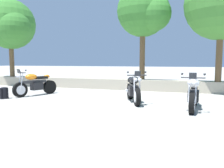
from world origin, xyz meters
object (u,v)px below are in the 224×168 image
(rider_backpack, at_px, (4,93))
(leafy_tree_mid_left, at_px, (145,12))
(rider_helmet, at_px, (0,93))
(leafy_tree_far_left, at_px, (11,25))
(motorcycle_black_centre, at_px, (133,89))
(motorcycle_white_far_right, at_px, (193,94))
(motorcycle_orange_near_left, at_px, (35,84))

(rider_backpack, bearing_deg, leafy_tree_mid_left, 42.92)
(rider_backpack, height_order, rider_helmet, rider_backpack)
(rider_backpack, distance_m, leafy_tree_far_left, 6.31)
(motorcycle_black_centre, height_order, rider_helmet, motorcycle_black_centre)
(motorcycle_white_far_right, distance_m, leafy_tree_mid_left, 6.00)
(rider_backpack, xyz_separation_m, leafy_tree_mid_left, (4.87, 4.53, 3.78))
(rider_helmet, distance_m, leafy_tree_far_left, 5.82)
(motorcycle_black_centre, height_order, motorcycle_white_far_right, same)
(motorcycle_white_far_right, xyz_separation_m, rider_helmet, (-7.74, 0.14, -0.35))
(leafy_tree_mid_left, bearing_deg, motorcycle_orange_near_left, -141.16)
(rider_helmet, relative_size, leafy_tree_far_left, 0.06)
(motorcycle_orange_near_left, relative_size, motorcycle_white_far_right, 0.95)
(rider_helmet, xyz_separation_m, leafy_tree_far_left, (-2.66, 3.76, 3.55))
(motorcycle_black_centre, bearing_deg, motorcycle_white_far_right, -16.32)
(rider_helmet, relative_size, leafy_tree_mid_left, 0.06)
(motorcycle_orange_near_left, relative_size, leafy_tree_far_left, 0.42)
(leafy_tree_far_left, bearing_deg, leafy_tree_mid_left, 2.61)
(rider_backpack, bearing_deg, motorcycle_black_centre, 9.37)
(motorcycle_orange_near_left, distance_m, motorcycle_black_centre, 4.48)
(rider_backpack, distance_m, rider_helmet, 0.73)
(motorcycle_black_centre, height_order, leafy_tree_mid_left, leafy_tree_mid_left)
(leafy_tree_far_left, bearing_deg, rider_backpack, -51.85)
(leafy_tree_far_left, xyz_separation_m, leafy_tree_mid_left, (8.13, 0.37, 0.33))
(leafy_tree_far_left, bearing_deg, motorcycle_orange_near_left, -37.82)
(leafy_tree_mid_left, bearing_deg, leafy_tree_far_left, -177.39)
(motorcycle_orange_near_left, xyz_separation_m, leafy_tree_mid_left, (4.22, 3.40, 3.53))
(rider_helmet, bearing_deg, motorcycle_white_far_right, -1.06)
(leafy_tree_mid_left, bearing_deg, motorcycle_black_centre, -86.16)
(motorcycle_orange_near_left, relative_size, rider_backpack, 4.20)
(motorcycle_black_centre, bearing_deg, rider_helmet, -175.49)
(motorcycle_white_far_right, relative_size, rider_backpack, 4.40)
(motorcycle_orange_near_left, xyz_separation_m, rider_helmet, (-1.24, -0.73, -0.35))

